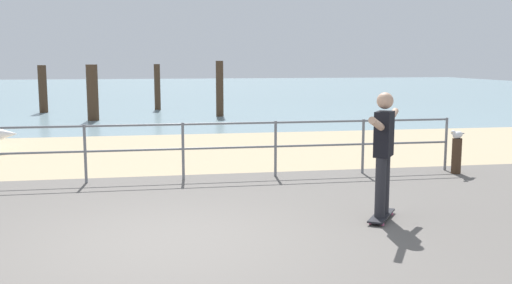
{
  "coord_description": "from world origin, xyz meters",
  "views": [
    {
      "loc": [
        -0.1,
        -6.71,
        2.16
      ],
      "look_at": [
        1.45,
        2.0,
        0.9
      ],
      "focal_mm": 40.72,
      "sensor_mm": 36.0,
      "label": 1
    }
  ],
  "objects": [
    {
      "name": "ground_plane",
      "position": [
        0.0,
        -1.0,
        0.0
      ],
      "size": [
        24.0,
        10.0,
        0.04
      ],
      "primitive_type": "cube",
      "color": "#605B56",
      "rests_on": "ground"
    },
    {
      "name": "skateboard",
      "position": [
        2.91,
        0.48,
        0.07
      ],
      "size": [
        0.62,
        0.77,
        0.08
      ],
      "color": "black",
      "rests_on": "ground"
    },
    {
      "name": "groyne_post_2",
      "position": [
        -2.19,
        14.48,
        1.0
      ],
      "size": [
        0.4,
        0.4,
        1.99
      ],
      "primitive_type": "cylinder",
      "color": "#422D1E",
      "rests_on": "ground"
    },
    {
      "name": "groyne_post_4",
      "position": [
        2.41,
        15.18,
        1.06
      ],
      "size": [
        0.28,
        0.28,
        2.12
      ],
      "primitive_type": "cylinder",
      "color": "#422D1E",
      "rests_on": "ground"
    },
    {
      "name": "groyne_post_3",
      "position": [
        0.11,
        18.59,
        0.99
      ],
      "size": [
        0.26,
        0.26,
        1.97
      ],
      "primitive_type": "cylinder",
      "color": "#422D1E",
      "rests_on": "ground"
    },
    {
      "name": "sea_surface",
      "position": [
        0.0,
        35.0,
        0.0
      ],
      "size": [
        72.0,
        50.0,
        0.04
      ],
      "primitive_type": "cube",
      "color": "#75939E",
      "rests_on": "ground"
    },
    {
      "name": "beach_strip",
      "position": [
        0.0,
        7.0,
        0.0
      ],
      "size": [
        24.0,
        6.0,
        0.04
      ],
      "primitive_type": "cube",
      "color": "tan",
      "rests_on": "ground"
    },
    {
      "name": "skateboarder",
      "position": [
        2.91,
        0.48,
        1.02
      ],
      "size": [
        0.9,
        1.24,
        1.65
      ],
      "color": "#26262B",
      "rests_on": "skateboard"
    },
    {
      "name": "groyne_post_1",
      "position": [
        -4.48,
        18.04,
        0.97
      ],
      "size": [
        0.34,
        0.34,
        1.94
      ],
      "primitive_type": "cylinder",
      "color": "#422D1E",
      "rests_on": "ground"
    },
    {
      "name": "bollard_short",
      "position": [
        5.53,
        3.26,
        0.35
      ],
      "size": [
        0.18,
        0.18,
        0.69
      ],
      "primitive_type": "cylinder",
      "color": "#422D1E",
      "rests_on": "ground"
    },
    {
      "name": "seagull",
      "position": [
        5.52,
        3.25,
        0.77
      ],
      "size": [
        0.42,
        0.33,
        0.18
      ],
      "color": "white",
      "rests_on": "bollard_short"
    },
    {
      "name": "railing_fence",
      "position": [
        -0.43,
        3.6,
        0.7
      ],
      "size": [
        11.89,
        0.05,
        1.05
      ],
      "color": "slate",
      "rests_on": "ground"
    }
  ]
}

